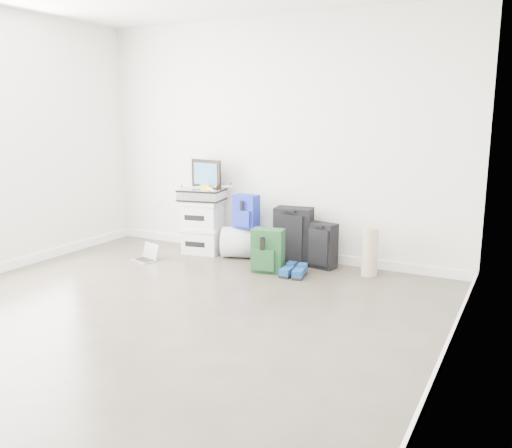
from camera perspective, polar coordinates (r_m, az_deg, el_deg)
The scene contains 14 objects.
ground at distance 4.42m, azimuth -12.52°, elevation -10.59°, with size 5.00×5.00×0.00m, color #3E352D.
room_envelope at distance 4.12m, azimuth -13.43°, elevation 12.32°, with size 4.52×5.02×2.71m.
boxes_stack at distance 6.49m, azimuth -5.65°, elevation -0.28°, with size 0.50×0.43×0.63m.
briefcase at distance 6.42m, azimuth -5.72°, elevation 3.08°, with size 0.50×0.36×0.14m, color #B2B2B7.
painting at distance 6.47m, azimuth -5.28°, elevation 5.29°, with size 0.44×0.10×0.33m.
drone at distance 6.35m, azimuth -5.23°, elevation 3.89°, with size 0.47×0.47×0.05m.
duffel_bag at distance 6.27m, azimuth -0.93°, elevation -1.97°, with size 0.36×0.36×0.58m, color gray.
blue_backpack at distance 6.17m, azimuth -1.07°, elevation 1.25°, with size 0.28×0.21×0.38m.
large_suitcase at distance 6.00m, azimuth 3.93°, elevation -1.25°, with size 0.44×0.31×0.63m.
green_backpack at distance 5.70m, azimuth 1.22°, elevation -2.90°, with size 0.36×0.29×0.46m.
carry_on at distance 5.88m, azimuth 6.90°, elevation -2.27°, with size 0.34×0.26×0.49m.
shoes at distance 5.60m, azimuth 4.00°, elevation -5.07°, with size 0.25×0.29×0.09m.
rolled_rug at distance 5.69m, azimuth 11.90°, elevation -2.89°, with size 0.16×0.16×0.50m, color gray.
laptop at distance 6.31m, azimuth -11.41°, elevation -3.36°, with size 0.31×0.26×0.19m.
Camera 1 is at (2.69, -3.10, 1.65)m, focal length 38.00 mm.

